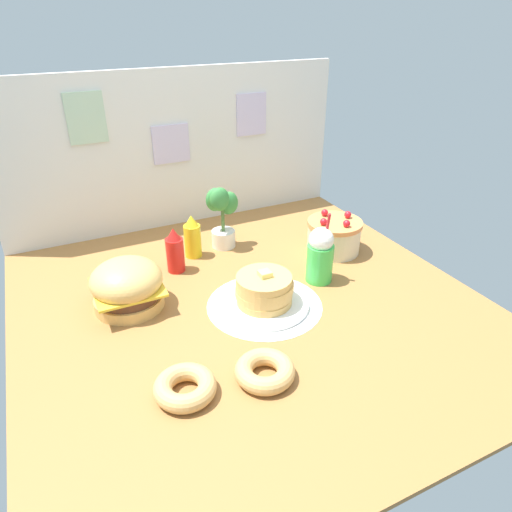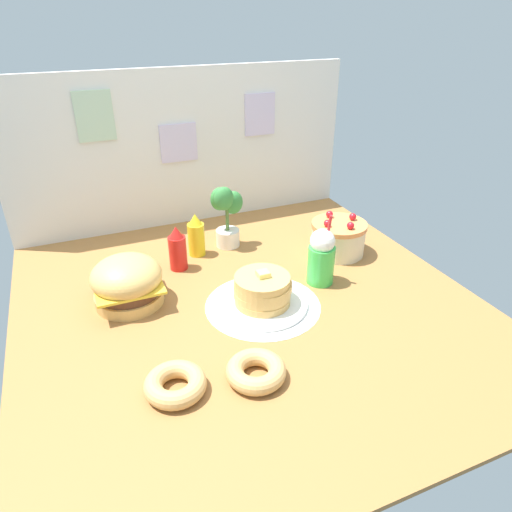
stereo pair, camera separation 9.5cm
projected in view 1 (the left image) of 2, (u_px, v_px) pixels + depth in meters
ground_plane at (252, 307)px, 202.23cm from camera, size 194.68×197.80×2.00cm
back_wall at (176, 150)px, 258.22cm from camera, size 194.68×4.20×87.40cm
doily_mat at (264, 305)px, 201.65cm from camera, size 50.40×50.40×0.40cm
burger at (127, 286)px, 196.47cm from camera, size 30.38×30.38×21.91cm
pancake_stack at (264, 293)px, 198.37cm from camera, size 38.95×38.95×16.84cm
layer_cake at (334, 236)px, 242.31cm from camera, size 28.59×28.59×20.85cm
ketchup_bottle at (175, 251)px, 223.24cm from camera, size 8.71×8.71×22.91cm
mustard_bottle at (192, 237)px, 236.57cm from camera, size 8.71×8.71×22.91cm
cream_soda_cup at (320, 255)px, 213.93cm from camera, size 12.60×12.60×34.37cm
donut_pink_glaze at (185, 387)px, 154.10cm from camera, size 21.31×21.31×6.42cm
donut_chocolate at (265, 371)px, 160.91cm from camera, size 21.31×21.31×6.42cm
potted_plant at (222, 214)px, 242.33cm from camera, size 16.90×12.96×34.94cm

